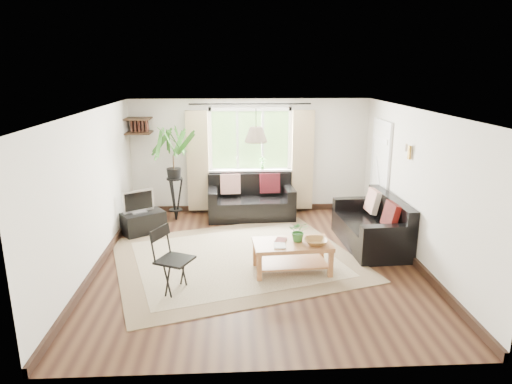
{
  "coord_description": "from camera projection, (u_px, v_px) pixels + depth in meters",
  "views": [
    {
      "loc": [
        -0.38,
        -6.77,
        3.01
      ],
      "look_at": [
        0.0,
        0.4,
        1.05
      ],
      "focal_mm": 32.0,
      "sensor_mm": 36.0,
      "label": 1
    }
  ],
  "objects": [
    {
      "name": "coffee_table",
      "position": [
        292.0,
        257.0,
        6.9
      ],
      "size": [
        1.2,
        0.7,
        0.47
      ],
      "primitive_type": null,
      "rotation": [
        0.0,
        0.0,
        0.06
      ],
      "color": "brown",
      "rests_on": "floor"
    },
    {
      "name": "pendant_lamp",
      "position": [
        256.0,
        131.0,
        7.18
      ],
      "size": [
        0.36,
        0.36,
        0.54
      ],
      "primitive_type": null,
      "color": "beige",
      "rests_on": "ceiling"
    },
    {
      "name": "floor",
      "position": [
        257.0,
        261.0,
        7.34
      ],
      "size": [
        5.5,
        5.5,
        0.0
      ],
      "primitive_type": "plane",
      "color": "black",
      "rests_on": "ground"
    },
    {
      "name": "tv",
      "position": [
        138.0,
        201.0,
        8.43
      ],
      "size": [
        0.6,
        0.48,
        0.45
      ],
      "primitive_type": null,
      "rotation": [
        0.0,
        0.0,
        0.58
      ],
      "color": "#A5A5AA",
      "rests_on": "tv_stand"
    },
    {
      "name": "wall_left",
      "position": [
        93.0,
        192.0,
        6.89
      ],
      "size": [
        0.02,
        5.5,
        2.4
      ],
      "primitive_type": "cube",
      "color": "silver",
      "rests_on": "floor"
    },
    {
      "name": "palm_stand",
      "position": [
        174.0,
        175.0,
        9.11
      ],
      "size": [
        0.92,
        0.92,
        1.9
      ],
      "primitive_type": null,
      "rotation": [
        0.0,
        0.0,
        -0.3
      ],
      "color": "black",
      "rests_on": "floor"
    },
    {
      "name": "tv_stand",
      "position": [
        144.0,
        223.0,
        8.54
      ],
      "size": [
        0.87,
        0.77,
        0.41
      ],
      "primitive_type": "cube",
      "rotation": [
        0.0,
        0.0,
        0.58
      ],
      "color": "black",
      "rests_on": "floor"
    },
    {
      "name": "rug",
      "position": [
        236.0,
        259.0,
        7.42
      ],
      "size": [
        4.48,
        4.13,
        0.02
      ],
      "primitive_type": "cube",
      "rotation": [
        0.0,
        0.0,
        0.3
      ],
      "color": "beige",
      "rests_on": "floor"
    },
    {
      "name": "book_b",
      "position": [
        276.0,
        240.0,
        6.94
      ],
      "size": [
        0.22,
        0.25,
        0.02
      ],
      "primitive_type": "imported",
      "rotation": [
        0.0,
        0.0,
        -0.3
      ],
      "color": "brown",
      "rests_on": "coffee_table"
    },
    {
      "name": "bowl",
      "position": [
        316.0,
        242.0,
        6.77
      ],
      "size": [
        0.36,
        0.36,
        0.08
      ],
      "primitive_type": "imported",
      "rotation": [
        0.0,
        0.0,
        -0.05
      ],
      "color": "brown",
      "rests_on": "coffee_table"
    },
    {
      "name": "ceiling",
      "position": [
        257.0,
        111.0,
        6.7
      ],
      "size": [
        5.5,
        5.5,
        0.0
      ],
      "primitive_type": "plane",
      "rotation": [
        3.14,
        0.0,
        0.0
      ],
      "color": "white",
      "rests_on": "floor"
    },
    {
      "name": "book_a",
      "position": [
        274.0,
        246.0,
        6.71
      ],
      "size": [
        0.19,
        0.25,
        0.02
      ],
      "primitive_type": "imported",
      "rotation": [
        0.0,
        0.0,
        -0.06
      ],
      "color": "white",
      "rests_on": "coffee_table"
    },
    {
      "name": "table_plant",
      "position": [
        299.0,
        231.0,
        6.86
      ],
      "size": [
        0.32,
        0.28,
        0.32
      ],
      "primitive_type": "imported",
      "rotation": [
        0.0,
        0.0,
        -0.12
      ],
      "color": "#316D2B",
      "rests_on": "coffee_table"
    },
    {
      "name": "sofa_right",
      "position": [
        371.0,
        223.0,
        7.9
      ],
      "size": [
        1.81,
        0.98,
        0.83
      ],
      "primitive_type": null,
      "rotation": [
        0.0,
        0.0,
        -1.51
      ],
      "color": "black",
      "rests_on": "floor"
    },
    {
      "name": "folding_chair",
      "position": [
        175.0,
        261.0,
        6.22
      ],
      "size": [
        0.64,
        0.64,
        0.92
      ],
      "primitive_type": null,
      "rotation": [
        0.0,
        0.0,
        1.12
      ],
      "color": "black",
      "rests_on": "floor"
    },
    {
      "name": "wall_back",
      "position": [
        250.0,
        156.0,
        9.67
      ],
      "size": [
        5.0,
        0.02,
        2.4
      ],
      "primitive_type": "cube",
      "color": "silver",
      "rests_on": "floor"
    },
    {
      "name": "window",
      "position": [
        250.0,
        140.0,
        9.54
      ],
      "size": [
        2.5,
        0.16,
        2.16
      ],
      "primitive_type": null,
      "color": "white",
      "rests_on": "wall_back"
    },
    {
      "name": "sill_plant",
      "position": [
        262.0,
        163.0,
        9.6
      ],
      "size": [
        0.14,
        0.1,
        0.27
      ],
      "primitive_type": "imported",
      "color": "#2D6023",
      "rests_on": "window"
    },
    {
      "name": "wall_sconce",
      "position": [
        408.0,
        150.0,
        7.29
      ],
      "size": [
        0.12,
        0.12,
        0.28
      ],
      "primitive_type": null,
      "color": "beige",
      "rests_on": "wall_right"
    },
    {
      "name": "door",
      "position": [
        380.0,
        175.0,
        8.84
      ],
      "size": [
        0.06,
        0.96,
        2.06
      ],
      "primitive_type": "cube",
      "color": "silver",
      "rests_on": "wall_right"
    },
    {
      "name": "sofa_back",
      "position": [
        251.0,
        198.0,
        9.4
      ],
      "size": [
        1.79,
        0.95,
        0.83
      ],
      "primitive_type": null,
      "rotation": [
        0.0,
        0.0,
        0.04
      ],
      "color": "black",
      "rests_on": "floor"
    },
    {
      "name": "corner_shelf",
      "position": [
        139.0,
        126.0,
        9.13
      ],
      "size": [
        0.5,
        0.5,
        0.34
      ],
      "primitive_type": null,
      "color": "black",
      "rests_on": "wall_back"
    },
    {
      "name": "wall_right",
      "position": [
        416.0,
        187.0,
        7.15
      ],
      "size": [
        0.02,
        5.5,
        2.4
      ],
      "primitive_type": "cube",
      "color": "silver",
      "rests_on": "floor"
    },
    {
      "name": "wall_front",
      "position": [
        273.0,
        263.0,
        4.37
      ],
      "size": [
        5.0,
        0.02,
        2.4
      ],
      "primitive_type": "cube",
      "color": "silver",
      "rests_on": "floor"
    }
  ]
}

